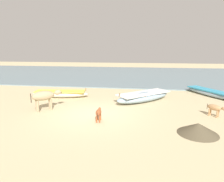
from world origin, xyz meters
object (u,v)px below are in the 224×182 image
object	(u,v)px
fishing_boat_3	(212,93)
calf_near_rust	(99,113)
fishing_boat_1	(144,97)
cow_adult_dun	(44,96)
fishing_boat_2	(60,94)
calf_far_tan	(215,108)

from	to	relation	value
fishing_boat_3	calf_near_rust	world-z (taller)	fishing_boat_3
fishing_boat_1	cow_adult_dun	size ratio (longest dim) A/B	2.69
fishing_boat_1	calf_near_rust	world-z (taller)	fishing_boat_1
fishing_boat_2	cow_adult_dun	distance (m)	3.06
fishing_boat_2	fishing_boat_3	world-z (taller)	fishing_boat_2
calf_near_rust	calf_far_tan	bearing A→B (deg)	-80.43
fishing_boat_2	cow_adult_dun	world-z (taller)	cow_adult_dun
fishing_boat_1	fishing_boat_2	world-z (taller)	fishing_boat_1
fishing_boat_1	fishing_boat_3	xyz separation A→B (m)	(4.77, 2.17, -0.08)
fishing_boat_2	cow_adult_dun	size ratio (longest dim) A/B	2.78
fishing_boat_1	calf_near_rust	xyz separation A→B (m)	(-2.06, -3.94, 0.09)
fishing_boat_1	calf_far_tan	distance (m)	4.24
fishing_boat_1	calf_near_rust	size ratio (longest dim) A/B	4.39
calf_near_rust	calf_far_tan	world-z (taller)	calf_far_tan
cow_adult_dun	calf_far_tan	bearing A→B (deg)	-40.31
fishing_boat_1	fishing_boat_2	bearing A→B (deg)	-45.25
fishing_boat_2	calf_near_rust	xyz separation A→B (m)	(3.66, -4.18, 0.15)
cow_adult_dun	fishing_boat_2	bearing A→B (deg)	55.51
fishing_boat_2	calf_far_tan	distance (m)	9.57
fishing_boat_3	calf_near_rust	distance (m)	9.16
calf_near_rust	cow_adult_dun	bearing A→B (deg)	64.18
fishing_boat_1	fishing_boat_2	distance (m)	5.73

